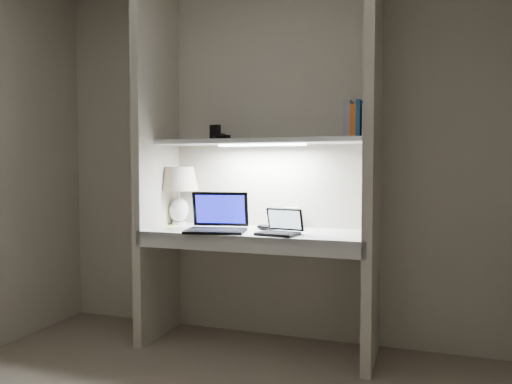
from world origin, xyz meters
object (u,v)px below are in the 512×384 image
at_px(laptop_netbook, 280,228).
at_px(book_row, 362,120).
at_px(laptop_main, 217,222).
at_px(table_lamp, 179,186).
at_px(speaker, 291,218).

bearing_deg(laptop_netbook, book_row, 42.68).
distance_m(laptop_main, book_row, 1.12).
bearing_deg(table_lamp, laptop_netbook, -18.30).
bearing_deg(speaker, laptop_main, -150.07).
distance_m(laptop_netbook, book_row, 0.86).
bearing_deg(laptop_main, speaker, 26.17).
height_order(laptop_netbook, book_row, book_row).
relative_size(laptop_main, book_row, 1.81).
height_order(speaker, book_row, book_row).
relative_size(table_lamp, laptop_main, 0.96).
xyz_separation_m(speaker, book_row, (0.47, -0.06, 0.64)).
bearing_deg(book_row, laptop_main, -163.50).
xyz_separation_m(laptop_netbook, speaker, (-0.02, 0.34, 0.03)).
bearing_deg(table_lamp, laptop_main, -31.44).
relative_size(table_lamp, speaker, 2.97).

